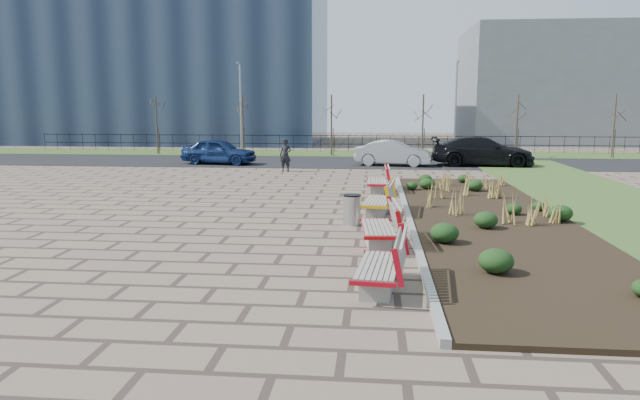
# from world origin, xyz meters

# --- Properties ---
(ground) EXTENTS (120.00, 120.00, 0.00)m
(ground) POSITION_xyz_m (0.00, 0.00, 0.00)
(ground) COLOR brown
(ground) RESTS_ON ground
(planting_bed) EXTENTS (4.50, 18.00, 0.10)m
(planting_bed) POSITION_xyz_m (6.25, 5.00, 0.05)
(planting_bed) COLOR black
(planting_bed) RESTS_ON ground
(planting_curb) EXTENTS (0.16, 18.00, 0.15)m
(planting_curb) POSITION_xyz_m (3.92, 5.00, 0.07)
(planting_curb) COLOR gray
(planting_curb) RESTS_ON ground
(grass_verge_far) EXTENTS (80.00, 5.00, 0.04)m
(grass_verge_far) POSITION_xyz_m (0.00, 28.00, 0.02)
(grass_verge_far) COLOR #33511E
(grass_verge_far) RESTS_ON ground
(road) EXTENTS (80.00, 7.00, 0.02)m
(road) POSITION_xyz_m (0.00, 22.00, 0.01)
(road) COLOR black
(road) RESTS_ON ground
(bench_a) EXTENTS (1.10, 2.18, 1.00)m
(bench_a) POSITION_xyz_m (3.00, -1.45, 0.50)
(bench_a) COLOR #A40A18
(bench_a) RESTS_ON ground
(bench_b) EXTENTS (1.05, 2.16, 1.00)m
(bench_b) POSITION_xyz_m (3.00, 1.88, 0.50)
(bench_b) COLOR red
(bench_b) RESTS_ON ground
(bench_c) EXTENTS (1.12, 2.18, 1.00)m
(bench_c) POSITION_xyz_m (3.00, 5.77, 0.50)
(bench_c) COLOR #FDB40D
(bench_c) RESTS_ON ground
(bench_d) EXTENTS (0.93, 2.11, 1.00)m
(bench_d) POSITION_xyz_m (3.00, 10.35, 0.50)
(bench_d) COLOR red
(bench_d) RESTS_ON ground
(litter_bin) EXTENTS (0.49, 0.49, 0.85)m
(litter_bin) POSITION_xyz_m (2.29, 4.21, 0.42)
(litter_bin) COLOR #B2B2B7
(litter_bin) RESTS_ON ground
(pedestrian) EXTENTS (0.67, 0.51, 1.66)m
(pedestrian) POSITION_xyz_m (-1.62, 17.04, 0.83)
(pedestrian) COLOR black
(pedestrian) RESTS_ON ground
(car_blue) EXTENTS (4.42, 2.27, 1.44)m
(car_blue) POSITION_xyz_m (-5.96, 20.27, 0.74)
(car_blue) COLOR navy
(car_blue) RESTS_ON road
(car_silver) EXTENTS (4.38, 2.03, 1.39)m
(car_silver) POSITION_xyz_m (3.92, 20.34, 0.71)
(car_silver) COLOR #9A9DA1
(car_silver) RESTS_ON road
(car_black) EXTENTS (5.63, 2.48, 1.61)m
(car_black) POSITION_xyz_m (8.82, 20.72, 0.82)
(car_black) COLOR black
(car_black) RESTS_ON road
(tree_a) EXTENTS (1.40, 1.40, 4.00)m
(tree_a) POSITION_xyz_m (-12.00, 26.50, 2.04)
(tree_a) COLOR #4C3D2D
(tree_a) RESTS_ON grass_verge_far
(tree_b) EXTENTS (1.40, 1.40, 4.00)m
(tree_b) POSITION_xyz_m (-6.00, 26.50, 2.04)
(tree_b) COLOR #4C3D2D
(tree_b) RESTS_ON grass_verge_far
(tree_c) EXTENTS (1.40, 1.40, 4.00)m
(tree_c) POSITION_xyz_m (0.00, 26.50, 2.04)
(tree_c) COLOR #4C3D2D
(tree_c) RESTS_ON grass_verge_far
(tree_d) EXTENTS (1.40, 1.40, 4.00)m
(tree_d) POSITION_xyz_m (6.00, 26.50, 2.04)
(tree_d) COLOR #4C3D2D
(tree_d) RESTS_ON grass_verge_far
(tree_e) EXTENTS (1.40, 1.40, 4.00)m
(tree_e) POSITION_xyz_m (12.00, 26.50, 2.04)
(tree_e) COLOR #4C3D2D
(tree_e) RESTS_ON grass_verge_far
(tree_f) EXTENTS (1.40, 1.40, 4.00)m
(tree_f) POSITION_xyz_m (18.00, 26.50, 2.04)
(tree_f) COLOR #4C3D2D
(tree_f) RESTS_ON grass_verge_far
(lamp_west) EXTENTS (0.24, 0.60, 6.00)m
(lamp_west) POSITION_xyz_m (-6.00, 26.00, 3.04)
(lamp_west) COLOR gray
(lamp_west) RESTS_ON grass_verge_far
(lamp_east) EXTENTS (0.24, 0.60, 6.00)m
(lamp_east) POSITION_xyz_m (8.00, 26.00, 3.04)
(lamp_east) COLOR gray
(lamp_east) RESTS_ON grass_verge_far
(railing_fence) EXTENTS (44.00, 0.10, 1.20)m
(railing_fence) POSITION_xyz_m (0.00, 29.50, 0.64)
(railing_fence) COLOR black
(railing_fence) RESTS_ON grass_verge_far
(building_glass) EXTENTS (40.00, 14.00, 15.00)m
(building_glass) POSITION_xyz_m (-22.00, 40.00, 7.50)
(building_glass) COLOR #192338
(building_glass) RESTS_ON ground
(building_grey) EXTENTS (18.00, 12.00, 10.00)m
(building_grey) POSITION_xyz_m (20.00, 42.00, 5.00)
(building_grey) COLOR slate
(building_grey) RESTS_ON ground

